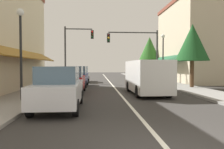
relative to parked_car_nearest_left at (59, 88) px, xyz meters
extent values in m
plane|color=#33302D|center=(3.05, 12.93, -0.88)|extent=(80.00, 80.00, 0.00)
cube|color=gray|center=(-2.45, 12.93, -0.82)|extent=(2.60, 56.00, 0.12)
cube|color=gray|center=(8.55, 12.93, -0.82)|extent=(2.60, 56.00, 0.12)
cube|color=silver|center=(3.05, 12.93, -0.88)|extent=(0.14, 52.00, 0.01)
cube|color=slate|center=(-3.81, 6.93, 0.52)|extent=(0.08, 10.64, 1.80)
cube|color=olive|center=(-3.20, 6.93, 1.72)|extent=(1.27, 11.76, 0.73)
cube|color=slate|center=(-3.81, 10.01, 5.01)|extent=(0.08, 1.10, 1.30)
cube|color=#BCAD8E|center=(12.81, 14.93, 3.37)|extent=(5.93, 10.00, 8.49)
cube|color=brown|center=(12.81, 14.93, 7.81)|extent=(6.13, 10.20, 0.40)
cube|color=slate|center=(9.91, 14.93, 0.52)|extent=(0.08, 7.60, 1.80)
cube|color=#194C2D|center=(9.30, 14.93, 1.72)|extent=(1.27, 8.40, 0.73)
cube|color=slate|center=(9.91, 12.73, 5.23)|extent=(0.08, 1.10, 1.30)
cube|color=slate|center=(9.91, 17.13, 5.23)|extent=(0.08, 1.10, 1.30)
cube|color=silver|center=(0.00, 0.03, -0.17)|extent=(1.76, 4.12, 0.80)
cube|color=slate|center=(0.00, -0.07, 0.56)|extent=(1.54, 2.02, 0.66)
cylinder|color=black|center=(-0.81, 1.37, -0.57)|extent=(0.21, 0.62, 0.62)
cylinder|color=black|center=(0.78, 1.39, -0.57)|extent=(0.21, 0.62, 0.62)
cylinder|color=black|center=(-0.78, -1.34, -0.57)|extent=(0.21, 0.62, 0.62)
cylinder|color=black|center=(0.80, -1.32, -0.57)|extent=(0.21, 0.62, 0.62)
cube|color=maroon|center=(-0.13, 5.35, -0.17)|extent=(1.73, 4.10, 0.80)
cube|color=slate|center=(-0.13, 5.25, 0.56)|extent=(1.52, 2.00, 0.66)
cylinder|color=black|center=(-0.92, 6.70, -0.57)|extent=(0.20, 0.62, 0.62)
cylinder|color=black|center=(0.66, 6.70, -0.57)|extent=(0.20, 0.62, 0.62)
cylinder|color=black|center=(-0.92, 4.00, -0.57)|extent=(0.20, 0.62, 0.62)
cylinder|color=black|center=(0.66, 4.00, -0.57)|extent=(0.20, 0.62, 0.62)
cube|color=navy|center=(-0.12, 10.18, -0.17)|extent=(1.80, 4.13, 0.80)
cube|color=slate|center=(-0.12, 10.08, 0.56)|extent=(1.56, 2.03, 0.66)
cylinder|color=black|center=(-0.88, 11.54, -0.57)|extent=(0.21, 0.62, 0.62)
cylinder|color=black|center=(0.70, 11.51, -0.57)|extent=(0.21, 0.62, 0.62)
cylinder|color=black|center=(-0.94, 8.84, -0.57)|extent=(0.21, 0.62, 0.62)
cylinder|color=black|center=(0.65, 8.81, -0.57)|extent=(0.21, 0.62, 0.62)
cube|color=#B7BABF|center=(-0.16, 15.60, -0.17)|extent=(1.74, 4.11, 0.80)
cube|color=slate|center=(-0.16, 15.50, 0.56)|extent=(1.53, 2.01, 0.66)
cylinder|color=black|center=(-0.96, 16.95, -0.57)|extent=(0.20, 0.62, 0.62)
cylinder|color=black|center=(0.62, 16.96, -0.57)|extent=(0.20, 0.62, 0.62)
cylinder|color=black|center=(-0.95, 14.25, -0.57)|extent=(0.20, 0.62, 0.62)
cylinder|color=black|center=(0.63, 14.25, -0.57)|extent=(0.20, 0.62, 0.62)
cube|color=silver|center=(4.72, 4.55, 0.29)|extent=(2.05, 5.04, 1.90)
cube|color=slate|center=(4.68, 6.95, 0.72)|extent=(1.73, 0.30, 0.84)
cube|color=black|center=(4.68, 7.13, -0.40)|extent=(1.87, 0.24, 0.24)
cylinder|color=black|center=(3.81, 6.09, -0.52)|extent=(0.25, 0.72, 0.72)
cylinder|color=black|center=(5.58, 6.12, -0.52)|extent=(0.25, 0.72, 0.72)
cylinder|color=black|center=(3.87, 2.99, -0.52)|extent=(0.25, 0.72, 0.72)
cylinder|color=black|center=(5.64, 3.02, -0.52)|extent=(0.25, 0.72, 0.72)
cylinder|color=#333333|center=(7.85, 13.33, 1.86)|extent=(0.18, 0.18, 5.47)
cylinder|color=#333333|center=(5.32, 13.33, 4.34)|extent=(5.06, 0.12, 0.12)
cube|color=black|center=(2.79, 13.15, 3.74)|extent=(0.30, 0.24, 0.90)
sphere|color=#420F0F|center=(2.79, 13.02, 4.02)|extent=(0.20, 0.20, 0.20)
sphere|color=yellow|center=(2.79, 13.02, 3.74)|extent=(0.20, 0.20, 0.20)
sphere|color=#0C3316|center=(2.79, 13.02, 3.46)|extent=(0.20, 0.20, 0.20)
cylinder|color=#333333|center=(-1.75, 14.71, 2.12)|extent=(0.18, 0.18, 5.99)
cylinder|color=#333333|center=(-0.31, 14.71, 4.86)|extent=(2.89, 0.12, 0.12)
cube|color=black|center=(1.13, 14.53, 4.26)|extent=(0.30, 0.24, 0.90)
sphere|color=red|center=(1.13, 14.40, 4.54)|extent=(0.20, 0.20, 0.20)
sphere|color=#3D2D0C|center=(1.13, 14.40, 4.26)|extent=(0.20, 0.20, 0.20)
sphere|color=#0C3316|center=(1.13, 14.40, 3.98)|extent=(0.20, 0.20, 0.20)
cylinder|color=black|center=(-2.14, 1.96, 1.24)|extent=(0.12, 0.12, 4.23)
sphere|color=white|center=(-2.14, 1.96, 3.53)|extent=(0.36, 0.36, 0.36)
cylinder|color=black|center=(7.99, 11.77, 1.37)|extent=(0.12, 0.12, 4.50)
sphere|color=white|center=(7.99, 11.77, 3.80)|extent=(0.36, 0.36, 0.36)
cylinder|color=#4C331E|center=(9.13, 7.81, 0.42)|extent=(0.30, 0.30, 2.60)
cone|color=#19471E|center=(9.13, 7.81, 2.78)|extent=(2.63, 2.63, 2.89)
cylinder|color=#4C331E|center=(8.89, 20.82, 0.36)|extent=(0.30, 0.30, 2.48)
cone|color=#285B21|center=(8.89, 20.82, 2.99)|extent=(3.49, 3.49, 3.83)
camera|label=1|loc=(1.52, -9.12, 0.91)|focal=35.31mm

